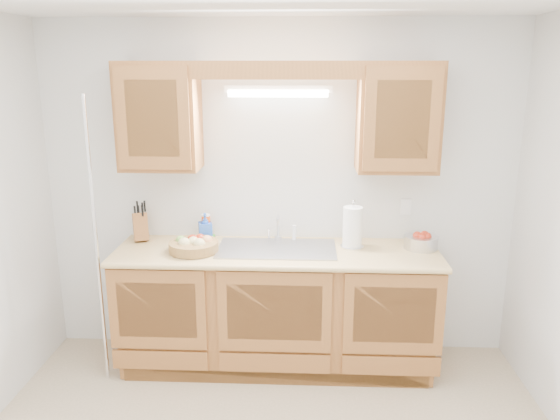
# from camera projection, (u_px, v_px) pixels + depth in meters

# --- Properties ---
(room) EXTENTS (3.52, 3.50, 2.50)m
(room) POSITION_uv_depth(u_px,v_px,m) (264.00, 261.00, 2.64)
(room) COLOR #C6AC8F
(room) RESTS_ON ground
(base_cabinets) EXTENTS (2.20, 0.60, 0.86)m
(base_cabinets) POSITION_uv_depth(u_px,v_px,m) (277.00, 309.00, 4.01)
(base_cabinets) COLOR #A0612E
(base_cabinets) RESTS_ON ground
(countertop) EXTENTS (2.30, 0.63, 0.04)m
(countertop) POSITION_uv_depth(u_px,v_px,m) (277.00, 253.00, 3.88)
(countertop) COLOR #DAB472
(countertop) RESTS_ON base_cabinets
(upper_cabinet_left) EXTENTS (0.55, 0.33, 0.75)m
(upper_cabinet_left) POSITION_uv_depth(u_px,v_px,m) (159.00, 116.00, 3.82)
(upper_cabinet_left) COLOR #A0612E
(upper_cabinet_left) RESTS_ON room
(upper_cabinet_right) EXTENTS (0.55, 0.33, 0.75)m
(upper_cabinet_right) POSITION_uv_depth(u_px,v_px,m) (398.00, 117.00, 3.75)
(upper_cabinet_right) COLOR #A0612E
(upper_cabinet_right) RESTS_ON room
(valance) EXTENTS (2.20, 0.05, 0.12)m
(valance) POSITION_uv_depth(u_px,v_px,m) (276.00, 70.00, 3.56)
(valance) COLOR #A0612E
(valance) RESTS_ON room
(fluorescent_fixture) EXTENTS (0.76, 0.08, 0.08)m
(fluorescent_fixture) POSITION_uv_depth(u_px,v_px,m) (278.00, 91.00, 3.82)
(fluorescent_fixture) COLOR white
(fluorescent_fixture) RESTS_ON room
(sink) EXTENTS (0.84, 0.46, 0.36)m
(sink) POSITION_uv_depth(u_px,v_px,m) (277.00, 259.00, 3.91)
(sink) COLOR #9E9EA3
(sink) RESTS_ON countertop
(wire_shelf_pole) EXTENTS (0.03, 0.03, 2.00)m
(wire_shelf_pole) POSITION_uv_depth(u_px,v_px,m) (96.00, 245.00, 3.66)
(wire_shelf_pole) COLOR silver
(wire_shelf_pole) RESTS_ON ground
(outlet_plate) EXTENTS (0.08, 0.01, 0.12)m
(outlet_plate) POSITION_uv_depth(u_px,v_px,m) (406.00, 207.00, 4.06)
(outlet_plate) COLOR white
(outlet_plate) RESTS_ON room
(fruit_basket) EXTENTS (0.42, 0.42, 0.11)m
(fruit_basket) POSITION_uv_depth(u_px,v_px,m) (194.00, 245.00, 3.83)
(fruit_basket) COLOR olive
(fruit_basket) RESTS_ON countertop
(knife_block) EXTENTS (0.16, 0.20, 0.31)m
(knife_block) POSITION_uv_depth(u_px,v_px,m) (140.00, 226.00, 4.07)
(knife_block) COLOR #A0612E
(knife_block) RESTS_ON countertop
(orange_canister) EXTENTS (0.07, 0.07, 0.20)m
(orange_canister) POSITION_uv_depth(u_px,v_px,m) (206.00, 227.00, 4.08)
(orange_canister) COLOR #F74D0D
(orange_canister) RESTS_ON countertop
(soap_bottle) EXTENTS (0.12, 0.12, 0.21)m
(soap_bottle) POSITION_uv_depth(u_px,v_px,m) (205.00, 227.00, 4.04)
(soap_bottle) COLOR blue
(soap_bottle) RESTS_ON countertop
(sponge) EXTENTS (0.11, 0.07, 0.02)m
(sponge) POSITION_uv_depth(u_px,v_px,m) (208.00, 237.00, 4.14)
(sponge) COLOR #CC333F
(sponge) RESTS_ON countertop
(paper_towel) EXTENTS (0.17, 0.17, 0.35)m
(paper_towel) POSITION_uv_depth(u_px,v_px,m) (353.00, 228.00, 3.90)
(paper_towel) COLOR silver
(paper_towel) RESTS_ON countertop
(apple_bowl) EXTENTS (0.29, 0.29, 0.12)m
(apple_bowl) POSITION_uv_depth(u_px,v_px,m) (421.00, 241.00, 3.90)
(apple_bowl) COLOR silver
(apple_bowl) RESTS_ON countertop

